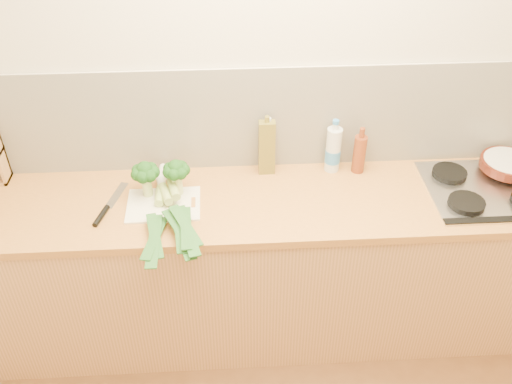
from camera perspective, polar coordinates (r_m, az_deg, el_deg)
room_shell at (r=2.81m, az=1.81°, el=7.35°), size 3.50×3.50×3.50m
counter at (r=3.02m, az=2.02°, el=-7.37°), size 3.20×0.62×0.90m
gas_hob at (r=2.98m, az=22.18°, el=0.30°), size 0.58×0.50×0.04m
chopping_board at (r=2.71m, az=-9.22°, el=-1.26°), size 0.34×0.26×0.01m
broccoli_left at (r=2.70m, az=-11.02°, el=1.88°), size 0.13×0.14×0.19m
broccoli_right at (r=2.69m, az=-7.98°, el=2.09°), size 0.13×0.13×0.19m
leek_front at (r=2.69m, az=-9.67°, el=-0.92°), size 0.10×0.72×0.04m
leek_mid at (r=2.63m, az=-8.63°, el=-1.20°), size 0.23×0.63×0.04m
leek_back at (r=2.63m, az=-7.93°, el=-0.66°), size 0.21×0.65×0.04m
chefs_knife at (r=2.72m, az=-14.86°, el=-1.81°), size 0.12×0.34×0.03m
skillet at (r=3.11m, az=23.95°, el=2.58°), size 0.39×0.27×0.05m
oil_tin at (r=2.81m, az=1.09°, el=4.50°), size 0.08×0.05×0.32m
glass_bottle at (r=2.84m, az=1.21°, el=4.31°), size 0.07×0.07×0.30m
amber_bottle at (r=2.89m, az=10.30°, el=3.82°), size 0.06×0.06×0.25m
water_bottle at (r=2.88m, az=7.72°, el=4.11°), size 0.08×0.08×0.27m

